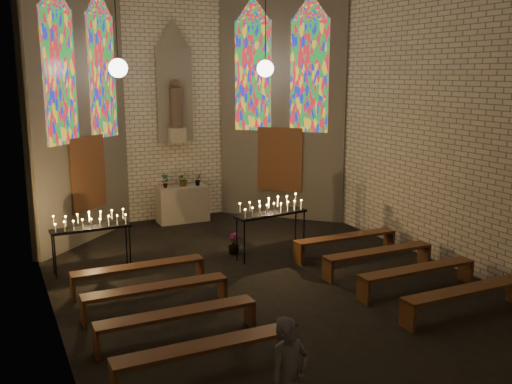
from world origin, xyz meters
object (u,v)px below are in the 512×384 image
altar (183,204)px  visitor (289,380)px  votive_stand_right (271,210)px  votive_stand_left (91,224)px  aisle_flower_pot (234,244)px

altar → visitor: size_ratio=0.95×
altar → votive_stand_right: bearing=-77.7°
votive_stand_left → votive_stand_right: (3.84, -0.72, 0.06)m
altar → visitor: visitor is taller
votive_stand_right → visitor: visitor is taller
aisle_flower_pot → votive_stand_right: size_ratio=0.27×
altar → aisle_flower_pot: altar is taller
altar → aisle_flower_pot: size_ratio=2.90×
aisle_flower_pot → visitor: visitor is taller
altar → votive_stand_right: (0.84, -3.83, 0.59)m
altar → votive_stand_right: 3.96m
votive_stand_left → visitor: visitor is taller
votive_stand_right → votive_stand_left: bearing=162.1°
aisle_flower_pot → votive_stand_right: votive_stand_right is taller
aisle_flower_pot → visitor: 6.88m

